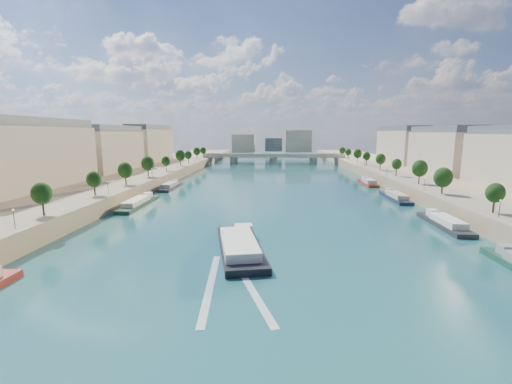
# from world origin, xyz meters

# --- Properties ---
(ground) EXTENTS (700.00, 700.00, 0.00)m
(ground) POSITION_xyz_m (0.00, 100.00, 0.00)
(ground) COLOR #0D323B
(ground) RESTS_ON ground
(quay_left) EXTENTS (44.00, 520.00, 5.00)m
(quay_left) POSITION_xyz_m (-72.00, 100.00, 2.50)
(quay_left) COLOR #9E8460
(quay_left) RESTS_ON ground
(quay_right) EXTENTS (44.00, 520.00, 5.00)m
(quay_right) POSITION_xyz_m (72.00, 100.00, 2.50)
(quay_right) COLOR #9E8460
(quay_right) RESTS_ON ground
(pave_left) EXTENTS (14.00, 520.00, 0.10)m
(pave_left) POSITION_xyz_m (-57.00, 100.00, 5.05)
(pave_left) COLOR gray
(pave_left) RESTS_ON quay_left
(pave_right) EXTENTS (14.00, 520.00, 0.10)m
(pave_right) POSITION_xyz_m (57.00, 100.00, 5.05)
(pave_right) COLOR gray
(pave_right) RESTS_ON quay_right
(trees_left) EXTENTS (4.80, 268.80, 8.26)m
(trees_left) POSITION_xyz_m (-55.00, 102.00, 10.48)
(trees_left) COLOR #382B1E
(trees_left) RESTS_ON ground
(trees_right) EXTENTS (4.80, 268.80, 8.26)m
(trees_right) POSITION_xyz_m (55.00, 110.00, 10.48)
(trees_right) COLOR #382B1E
(trees_right) RESTS_ON ground
(lamps_left) EXTENTS (0.36, 200.36, 4.28)m
(lamps_left) POSITION_xyz_m (-52.50, 90.00, 7.78)
(lamps_left) COLOR black
(lamps_left) RESTS_ON ground
(lamps_right) EXTENTS (0.36, 200.36, 4.28)m
(lamps_right) POSITION_xyz_m (52.50, 105.00, 7.78)
(lamps_right) COLOR black
(lamps_right) RESTS_ON ground
(buildings_left) EXTENTS (16.00, 226.00, 23.20)m
(buildings_left) POSITION_xyz_m (-85.00, 112.00, 16.45)
(buildings_left) COLOR #B7A68D
(buildings_left) RESTS_ON ground
(buildings_right) EXTENTS (16.00, 226.00, 23.20)m
(buildings_right) POSITION_xyz_m (85.00, 112.00, 16.45)
(buildings_right) COLOR #B7A68D
(buildings_right) RESTS_ON ground
(skyline) EXTENTS (79.00, 42.00, 22.00)m
(skyline) POSITION_xyz_m (3.19, 319.52, 14.66)
(skyline) COLOR #B7A68D
(skyline) RESTS_ON ground
(bridge) EXTENTS (112.00, 12.00, 8.15)m
(bridge) POSITION_xyz_m (0.00, 240.76, 5.08)
(bridge) COLOR #C1B79E
(bridge) RESTS_ON ground
(tour_barge) EXTENTS (13.66, 29.36, 3.84)m
(tour_barge) POSITION_xyz_m (-6.73, 33.46, 1.08)
(tour_barge) COLOR black
(tour_barge) RESTS_ON ground
(wake) EXTENTS (12.80, 26.01, 0.04)m
(wake) POSITION_xyz_m (-6.73, 16.87, 0.02)
(wake) COLOR silver
(wake) RESTS_ON ground
(moored_barges_left) EXTENTS (5.00, 160.43, 3.60)m
(moored_barges_left) POSITION_xyz_m (-45.50, 45.73, 0.84)
(moored_barges_left) COLOR #162031
(moored_barges_left) RESTS_ON ground
(moored_barges_right) EXTENTS (5.00, 166.08, 3.60)m
(moored_barges_right) POSITION_xyz_m (45.50, 55.83, 0.84)
(moored_barges_right) COLOR black
(moored_barges_right) RESTS_ON ground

